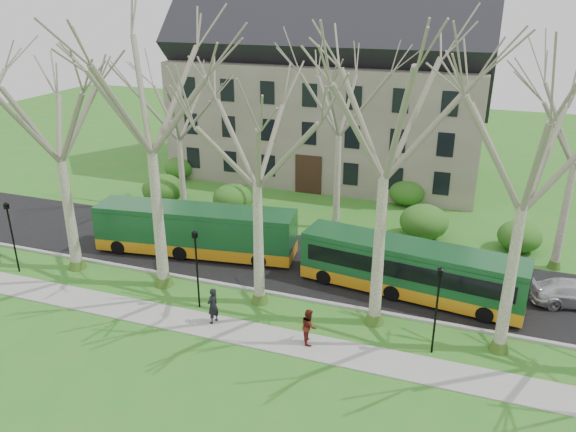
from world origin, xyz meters
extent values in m
plane|color=#2B7A23|center=(0.00, 0.00, 0.00)|extent=(120.00, 120.00, 0.00)
cube|color=gray|center=(0.00, -2.50, 0.03)|extent=(70.00, 2.00, 0.06)
cube|color=black|center=(0.00, 5.50, 0.03)|extent=(80.00, 8.00, 0.06)
cube|color=#A5A39E|center=(0.00, 1.50, 0.07)|extent=(80.00, 0.25, 0.14)
cube|color=gray|center=(-6.00, 24.00, 5.00)|extent=(26.00, 12.00, 10.00)
cylinder|color=black|center=(-18.00, -1.00, 2.00)|extent=(0.10, 0.10, 4.00)
cube|color=black|center=(-18.00, -1.00, 4.15)|extent=(0.22, 0.22, 0.30)
cylinder|color=black|center=(-6.00, -1.00, 2.00)|extent=(0.10, 0.10, 4.00)
cube|color=black|center=(-6.00, -1.00, 4.15)|extent=(0.22, 0.22, 0.30)
cylinder|color=black|center=(6.00, -1.00, 2.00)|extent=(0.10, 0.10, 4.00)
cube|color=black|center=(6.00, -1.00, 4.15)|extent=(0.22, 0.22, 0.30)
ellipsoid|color=#1B5C1A|center=(-16.00, 12.00, 1.00)|extent=(2.60, 2.60, 2.00)
ellipsoid|color=#1B5C1A|center=(-10.00, 12.00, 1.00)|extent=(2.60, 2.60, 2.00)
ellipsoid|color=#1B5C1A|center=(4.00, 12.00, 1.00)|extent=(2.60, 2.60, 2.00)
ellipsoid|color=#1B5C1A|center=(10.00, 12.00, 1.00)|extent=(2.60, 2.60, 2.00)
ellipsoid|color=#1B5C1A|center=(-18.00, 18.00, 1.00)|extent=(2.60, 2.60, 2.00)
ellipsoid|color=#1B5C1A|center=(2.00, 18.00, 1.00)|extent=(2.60, 2.60, 2.00)
imported|color=silver|center=(12.55, 5.78, 0.71)|extent=(4.83, 2.99, 1.31)
imported|color=black|center=(-4.58, -2.16, 1.01)|extent=(0.62, 0.79, 1.90)
imported|color=#5E1C15|center=(0.43, -2.21, 0.94)|extent=(0.96, 1.05, 1.75)
camera|label=1|loc=(6.98, -23.64, 15.53)|focal=35.00mm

